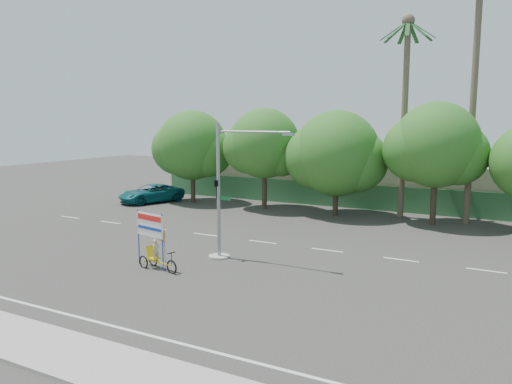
% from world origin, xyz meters
% --- Properties ---
extents(ground, '(120.00, 120.00, 0.00)m').
position_xyz_m(ground, '(0.00, 0.00, 0.00)').
color(ground, '#33302D').
rests_on(ground, ground).
extents(sidewalk_near, '(50.00, 2.40, 0.12)m').
position_xyz_m(sidewalk_near, '(0.00, -7.50, 0.06)').
color(sidewalk_near, gray).
rests_on(sidewalk_near, ground).
extents(fence, '(38.00, 0.08, 2.00)m').
position_xyz_m(fence, '(0.00, 21.50, 1.00)').
color(fence, '#336B3D').
rests_on(fence, ground).
extents(building_left, '(12.00, 8.00, 4.00)m').
position_xyz_m(building_left, '(-10.00, 26.00, 2.00)').
color(building_left, '#C0B399').
rests_on(building_left, ground).
extents(building_right, '(14.00, 8.00, 3.60)m').
position_xyz_m(building_right, '(8.00, 26.00, 1.80)').
color(building_right, '#C0B399').
rests_on(building_right, ground).
extents(tree_far_left, '(7.14, 6.00, 7.96)m').
position_xyz_m(tree_far_left, '(-14.05, 18.00, 4.76)').
color(tree_far_left, '#473828').
rests_on(tree_far_left, ground).
extents(tree_left, '(6.66, 5.60, 8.07)m').
position_xyz_m(tree_left, '(-7.05, 18.00, 5.06)').
color(tree_left, '#473828').
rests_on(tree_left, ground).
extents(tree_center, '(7.62, 6.40, 7.85)m').
position_xyz_m(tree_center, '(-1.05, 18.00, 4.47)').
color(tree_center, '#473828').
rests_on(tree_center, ground).
extents(tree_right, '(6.90, 5.80, 8.36)m').
position_xyz_m(tree_right, '(5.95, 18.00, 5.24)').
color(tree_right, '#473828').
rests_on(tree_right, ground).
extents(palm_tall, '(3.73, 3.79, 17.45)m').
position_xyz_m(palm_tall, '(8.00, 19.50, 10.46)').
color(palm_tall, '#70604C').
rests_on(palm_tall, ground).
extents(palm_short, '(3.73, 3.79, 14.45)m').
position_xyz_m(palm_short, '(3.50, 19.50, 8.86)').
color(palm_short, '#70604C').
rests_on(palm_short, ground).
extents(traffic_signal, '(4.72, 1.10, 7.00)m').
position_xyz_m(traffic_signal, '(-2.20, 3.98, 2.92)').
color(traffic_signal, gray).
rests_on(traffic_signal, ground).
extents(trike_billboard, '(2.81, 0.99, 2.81)m').
position_xyz_m(trike_billboard, '(-4.22, 0.87, 1.13)').
color(trike_billboard, black).
rests_on(trike_billboard, ground).
extents(pickup_truck, '(4.58, 6.21, 1.57)m').
position_xyz_m(pickup_truck, '(-17.12, 16.13, 0.78)').
color(pickup_truck, '#0D5861').
rests_on(pickup_truck, ground).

